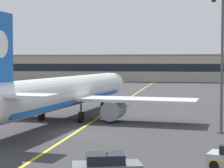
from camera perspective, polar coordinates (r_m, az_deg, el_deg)
ground_plane at (r=41.90m, az=-5.01°, el=-6.82°), size 400.00×400.00×0.00m
taxiway_centreline at (r=71.06m, az=1.17°, el=-2.74°), size 1.39×180.00×0.01m
airliner_foreground at (r=51.35m, az=-6.32°, el=-1.22°), size 32.34×41.50×11.65m
apron_lamp_post at (r=42.63m, az=15.08°, el=2.94°), size 2.24×0.90×13.72m
service_car_third at (r=25.41m, az=-0.80°, el=-11.57°), size 4.54×2.96×1.79m
terminal_building at (r=155.59m, az=4.96°, el=2.25°), size 152.35×12.40×9.99m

